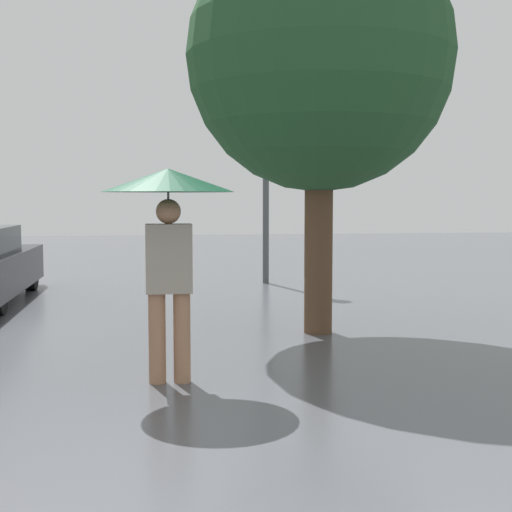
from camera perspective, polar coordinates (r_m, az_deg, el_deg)
The scene contains 3 objects.
pedestrian at distance 6.23m, azimuth -7.03°, elevation 3.79°, with size 1.15×1.15×1.88m.
tree at distance 8.72m, azimuth 5.13°, elevation 15.41°, with size 3.15×3.15×4.85m.
street_lamp at distance 13.70m, azimuth 0.80°, elevation 9.02°, with size 0.33×0.33×4.02m.
Camera 1 is at (-0.33, -2.42, 1.62)m, focal length 50.00 mm.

